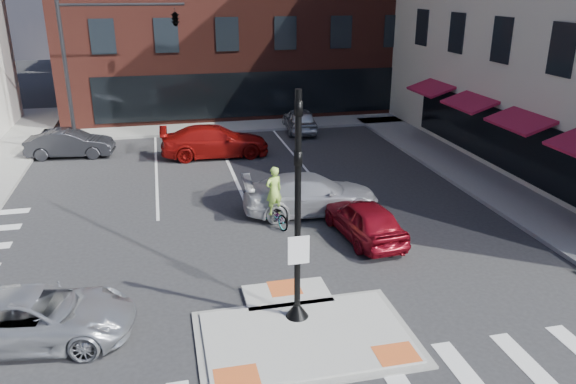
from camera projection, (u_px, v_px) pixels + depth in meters
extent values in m
plane|color=#28282B|center=(301.00, 328.00, 14.46)|extent=(120.00, 120.00, 0.00)
cube|color=gray|center=(306.00, 338.00, 13.99)|extent=(5.40, 3.60, 0.06)
cube|color=#A8A8A3|center=(306.00, 337.00, 13.98)|extent=(5.00, 3.20, 0.12)
cube|color=#A8A8A3|center=(287.00, 295.00, 15.90)|extent=(2.40, 1.40, 0.12)
cube|color=#DF5E27|center=(237.00, 377.00, 12.46)|extent=(1.00, 0.80, 0.01)
cube|color=#DF5E27|center=(396.00, 354.00, 13.26)|extent=(1.00, 0.80, 0.01)
cube|color=#DF5E27|center=(285.00, 288.00, 16.15)|extent=(0.90, 0.90, 0.01)
cube|color=gray|center=(14.00, 147.00, 30.38)|extent=(3.00, 20.00, 0.15)
cube|color=gray|center=(474.00, 175.00, 25.84)|extent=(3.00, 24.00, 0.15)
cube|color=gray|center=(261.00, 124.00, 35.16)|extent=(26.00, 3.00, 0.15)
cube|color=black|center=(258.00, 94.00, 35.48)|extent=(20.00, 0.12, 2.80)
cube|color=black|center=(502.00, 139.00, 25.53)|extent=(0.12, 16.00, 2.60)
cube|color=#A8163B|center=(492.00, 111.00, 24.91)|extent=(1.46, 3.00, 0.58)
cube|color=#A8163B|center=(431.00, 88.00, 30.40)|extent=(1.46, 3.00, 0.58)
cube|color=slate|center=(144.00, 18.00, 59.38)|extent=(10.00, 12.00, 10.00)
cube|color=brown|center=(261.00, 6.00, 63.60)|extent=(12.00, 12.00, 12.00)
cone|color=black|center=(297.00, 309.00, 14.70)|extent=(0.60, 0.60, 0.45)
cylinder|color=black|center=(298.00, 208.00, 13.71)|extent=(0.16, 0.16, 5.80)
cube|color=white|center=(299.00, 250.00, 13.98)|extent=(0.55, 0.04, 0.75)
imported|color=black|center=(298.00, 124.00, 12.98)|extent=(0.18, 0.22, 1.10)
imported|color=black|center=(298.00, 173.00, 13.40)|extent=(0.18, 0.22, 1.10)
cylinder|color=black|center=(67.00, 77.00, 27.93)|extent=(0.20, 0.20, 8.00)
cylinder|color=black|center=(122.00, 5.00, 27.38)|extent=(6.00, 0.14, 0.14)
imported|color=black|center=(175.00, 17.00, 28.11)|extent=(0.48, 2.24, 0.90)
imported|color=silver|center=(35.00, 317.00, 13.75)|extent=(5.07, 2.83, 1.34)
imported|color=maroon|center=(365.00, 219.00, 19.38)|extent=(2.04, 4.22, 1.39)
imported|color=silver|center=(311.00, 194.00, 21.55)|extent=(5.34, 2.44, 1.51)
imported|color=#25262A|center=(70.00, 143.00, 28.61)|extent=(4.39, 1.92, 1.40)
imported|color=silver|center=(300.00, 120.00, 33.53)|extent=(2.04, 4.33, 1.43)
imported|color=#9C100E|center=(215.00, 141.00, 28.69)|extent=(5.51, 2.34, 1.59)
imported|color=#3F3F44|center=(274.00, 213.00, 20.49)|extent=(1.19, 1.90, 0.94)
imported|color=#B7F155|center=(274.00, 191.00, 20.18)|extent=(0.76, 0.63, 1.80)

